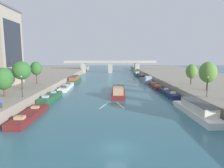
{
  "coord_description": "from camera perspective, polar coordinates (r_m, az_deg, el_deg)",
  "views": [
    {
      "loc": [
        -0.95,
        -21.9,
        10.96
      ],
      "look_at": [
        0.0,
        35.3,
        2.62
      ],
      "focal_mm": 31.25,
      "sensor_mm": 36.0,
      "label": 1
    }
  ],
  "objects": [
    {
      "name": "ground_plane",
      "position": [
        24.51,
        1.45,
        -18.27
      ],
      "size": [
        400.0,
        400.0,
        0.0
      ],
      "primitive_type": "plane",
      "color": "#336675"
    },
    {
      "name": "quay_left",
      "position": [
        84.74,
        -24.79,
        0.97
      ],
      "size": [
        36.0,
        170.0,
        2.57
      ],
      "primitive_type": "cube",
      "color": "gray",
      "rests_on": "ground"
    },
    {
      "name": "quay_right",
      "position": [
        85.52,
        24.06,
        1.07
      ],
      "size": [
        36.0,
        170.0,
        2.57
      ],
      "primitive_type": "cube",
      "color": "gray",
      "rests_on": "ground"
    },
    {
      "name": "barge_midriver",
      "position": [
        56.06,
        1.84,
        -2.09
      ],
      "size": [
        4.47,
        19.61,
        2.84
      ],
      "color": "maroon",
      "rests_on": "ground"
    },
    {
      "name": "wake_behind_barge",
      "position": [
        43.64,
        0.12,
        -6.23
      ],
      "size": [
        5.59,
        6.03,
        0.03
      ],
      "color": "#A5D1DB",
      "rests_on": "ground"
    },
    {
      "name": "moored_boat_left_upstream",
      "position": [
        38.03,
        -22.9,
        -8.28
      ],
      "size": [
        2.82,
        13.75,
        2.12
      ],
      "color": "maroon",
      "rests_on": "ground"
    },
    {
      "name": "moored_boat_left_far",
      "position": [
        51.1,
        -17.5,
        -3.68
      ],
      "size": [
        2.9,
        12.78,
        2.44
      ],
      "color": "#235633",
      "rests_on": "ground"
    },
    {
      "name": "moored_boat_left_midway",
      "position": [
        67.01,
        -13.18,
        -0.83
      ],
      "size": [
        3.16,
        16.19,
        2.23
      ],
      "color": "silver",
      "rests_on": "ground"
    },
    {
      "name": "moored_boat_left_end",
      "position": [
        82.66,
        -10.91,
        1.29
      ],
      "size": [
        3.55,
        15.73,
        2.63
      ],
      "color": "#235633",
      "rests_on": "ground"
    },
    {
      "name": "moored_boat_right_gap_after",
      "position": [
        39.19,
        23.42,
        -6.93
      ],
      "size": [
        3.4,
        15.85,
        2.71
      ],
      "color": "silver",
      "rests_on": "ground"
    },
    {
      "name": "moored_boat_right_second",
      "position": [
        55.74,
        16.25,
        -2.67
      ],
      "size": [
        2.4,
        12.42,
        2.4
      ],
      "color": "#1E284C",
      "rests_on": "ground"
    },
    {
      "name": "moored_boat_right_midway",
      "position": [
        68.87,
        12.61,
        -0.58
      ],
      "size": [
        2.78,
        13.34,
        2.19
      ],
      "color": "maroon",
      "rests_on": "ground"
    },
    {
      "name": "moored_boat_right_lone",
      "position": [
        82.8,
        9.94,
        1.16
      ],
      "size": [
        3.28,
        15.72,
        2.91
      ],
      "color": "gray",
      "rests_on": "ground"
    },
    {
      "name": "moored_boat_right_downstream",
      "position": [
        97.65,
        8.44,
        2.31
      ],
      "size": [
        2.26,
        11.38,
        3.2
      ],
      "color": "#1E284C",
      "rests_on": "ground"
    },
    {
      "name": "moored_boat_right_far",
      "position": [
        112.17,
        7.27,
        3.15
      ],
      "size": [
        2.93,
        14.57,
        2.5
      ],
      "color": "#23666B",
      "rests_on": "ground"
    },
    {
      "name": "tree_left_midway",
      "position": [
        45.94,
        -29.18,
        1.34
      ],
      "size": [
        3.87,
        3.87,
        5.98
      ],
      "color": "brown",
      "rests_on": "quay_left"
    },
    {
      "name": "tree_left_nearest",
      "position": [
        54.11,
        -24.95,
        3.61
      ],
      "size": [
        4.54,
        4.54,
        7.0
      ],
      "color": "brown",
      "rests_on": "quay_left"
    },
    {
      "name": "tree_left_second",
      "position": [
        62.88,
        -21.32,
        4.24
      ],
      "size": [
        3.26,
        3.26,
        6.63
      ],
      "color": "brown",
      "rests_on": "quay_left"
    },
    {
      "name": "tree_right_far",
      "position": [
        52.49,
        26.26,
        3.1
      ],
      "size": [
        4.08,
        4.08,
        6.97
      ],
      "color": "brown",
      "rests_on": "quay_right"
    },
    {
      "name": "tree_right_by_lamp",
      "position": [
        61.95,
        22.25,
        3.44
      ],
      "size": [
        3.26,
        3.26,
        5.93
      ],
      "color": "brown",
      "rests_on": "quay_right"
    },
    {
      "name": "lamppost_left_bank",
      "position": [
        43.58,
        -24.88,
        -0.39
      ],
      "size": [
        0.28,
        0.28,
        4.35
      ],
      "color": "black",
      "rests_on": "quay_left"
    },
    {
      "name": "lamppost_right_bank",
      "position": [
        44.47,
        26.12,
        -0.45
      ],
      "size": [
        0.28,
        0.28,
        4.15
      ],
      "color": "black",
      "rests_on": "quay_right"
    },
    {
      "name": "bridge_far",
      "position": [
        125.39,
        -0.52,
        5.54
      ],
      "size": [
        58.39,
        4.4,
        7.85
      ],
      "color": "#ADA899",
      "rests_on": "ground"
    },
    {
      "name": "person_on_quay",
      "position": [
        36.33,
        -29.77,
        -4.68
      ],
      "size": [
        0.34,
        0.48,
        1.63
      ],
      "color": "#2D2D38",
      "rests_on": "quay_left"
    }
  ]
}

